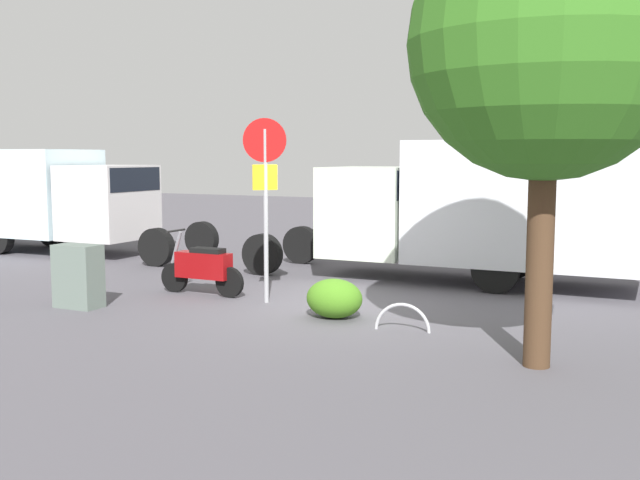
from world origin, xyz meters
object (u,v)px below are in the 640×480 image
at_px(motorcycle, 203,267).
at_px(utility_cabinet, 78,276).
at_px(stop_sign, 265,181).
at_px(bike_rack_hoop, 402,331).
at_px(street_tree, 547,43).
at_px(box_truck_near, 480,205).
at_px(box_truck_far, 41,194).

distance_m(motorcycle, utility_cabinet, 2.26).
height_order(stop_sign, bike_rack_hoop, stop_sign).
bearing_deg(street_tree, box_truck_near, -68.75).
relative_size(box_truck_near, street_tree, 1.48).
relative_size(stop_sign, utility_cabinet, 2.99).
distance_m(box_truck_far, bike_rack_hoop, 12.88).
xyz_separation_m(motorcycle, stop_sign, (-1.43, 0.11, 1.64)).
height_order(box_truck_far, street_tree, street_tree).
height_order(motorcycle, bike_rack_hoop, motorcycle).
bearing_deg(utility_cabinet, motorcycle, -122.86).
distance_m(box_truck_far, stop_sign, 9.76).
bearing_deg(motorcycle, stop_sign, 175.45).
height_order(stop_sign, utility_cabinet, stop_sign).
bearing_deg(bike_rack_hoop, motorcycle, -13.54).
xyz_separation_m(stop_sign, bike_rack_hoop, (-2.90, 0.93, -2.16)).
bearing_deg(bike_rack_hoop, box_truck_near, -89.24).
distance_m(motorcycle, stop_sign, 2.18).
bearing_deg(bike_rack_hoop, utility_cabinet, 8.77).
bearing_deg(box_truck_far, bike_rack_hoop, -21.80).
xyz_separation_m(motorcycle, utility_cabinet, (1.23, 1.90, 0.02)).
bearing_deg(bike_rack_hoop, box_truck_far, -19.87).
xyz_separation_m(stop_sign, utility_cabinet, (2.66, 1.79, -1.62)).
relative_size(motorcycle, stop_sign, 0.56).
distance_m(street_tree, utility_cabinet, 8.39).
height_order(box_truck_near, motorcycle, box_truck_near).
distance_m(motorcycle, bike_rack_hoop, 4.49).
height_order(stop_sign, street_tree, street_tree).
xyz_separation_m(stop_sign, street_tree, (-5.02, 1.93, 1.75)).
bearing_deg(utility_cabinet, street_tree, 178.96).
xyz_separation_m(motorcycle, bike_rack_hoop, (-4.34, 1.04, -0.52)).
relative_size(box_truck_far, street_tree, 1.50).
relative_size(box_truck_far, bike_rack_hoop, 9.83).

